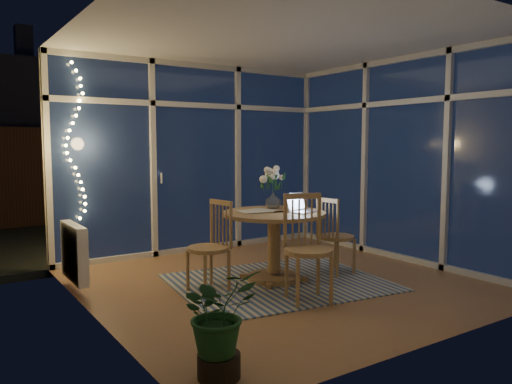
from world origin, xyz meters
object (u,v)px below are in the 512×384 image
chair_right (337,235)px  potted_plant (219,320)px  dining_table (274,247)px  chair_left (208,246)px  chair_front (309,248)px  laptop (304,202)px  flower_vase (273,199)px

chair_right → potted_plant: bearing=116.4°
dining_table → chair_left: bearing=177.5°
chair_right → potted_plant: size_ratio=1.20×
chair_front → laptop: size_ratio=3.41×
chair_front → chair_right: bearing=52.8°
chair_front → laptop: (0.41, 0.58, 0.36)m
chair_left → flower_vase: (0.96, 0.21, 0.40)m
potted_plant → laptop: bearing=37.9°
flower_vase → potted_plant: 2.66m
dining_table → flower_vase: 0.57m
chair_right → chair_front: (-0.93, -0.62, 0.07)m
dining_table → flower_vase: bearing=56.6°
laptop → potted_plant: (-1.88, -1.46, -0.50)m
chair_right → flower_vase: 0.84m
dining_table → potted_plant: (-1.62, -1.66, -0.00)m
dining_table → flower_vase: size_ratio=5.34×
chair_right → laptop: (-0.52, -0.04, 0.42)m
chair_left → potted_plant: size_ratio=1.24×
chair_right → potted_plant: (-2.40, -1.51, -0.07)m
chair_left → laptop: laptop is taller
dining_table → laptop: (0.25, -0.20, 0.49)m
dining_table → potted_plant: size_ratio=1.48×
dining_table → flower_vase: flower_vase is taller
potted_plant → dining_table: bearing=45.7°
chair_left → dining_table: bearing=78.7°
dining_table → potted_plant: bearing=-134.3°
laptop → flower_vase: (-0.09, 0.44, -0.01)m
chair_right → flower_vase: bearing=51.3°
chair_right → dining_table: bearing=73.1°
chair_left → potted_plant: 1.89m
chair_left → laptop: (1.05, -0.23, 0.41)m
chair_right → chair_front: 1.12m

